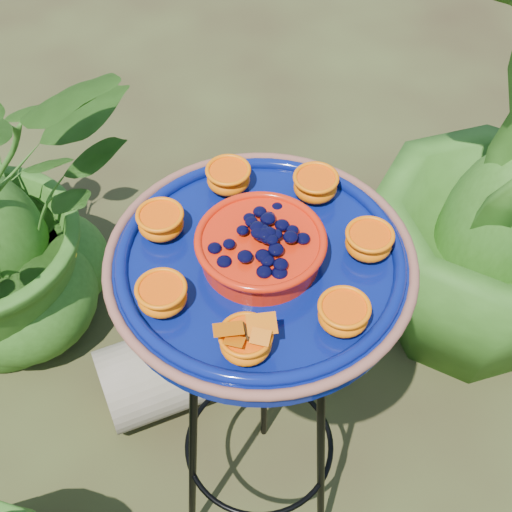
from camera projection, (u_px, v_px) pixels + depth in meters
The scene contains 4 objects.
ground_plane at pixel (231, 507), 1.74m from camera, with size 20.00×20.00×0.00m, color black.
tripod_stand at pixel (260, 390), 1.34m from camera, with size 0.39×0.39×0.88m.
feeder_dish at pixel (261, 260), 1.05m from camera, with size 0.54×0.54×0.10m.
driftwood_log at pixel (226, 350), 1.89m from camera, with size 0.22×0.22×0.67m, color gray.
Camera 1 is at (-0.05, -0.65, 1.72)m, focal length 50.00 mm.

